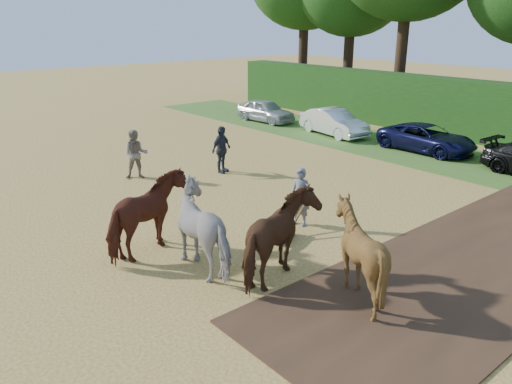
% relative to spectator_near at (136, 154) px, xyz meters
% --- Properties ---
extents(ground, '(120.00, 120.00, 0.00)m').
position_rel_spectator_near_xyz_m(ground, '(10.73, -2.06, -0.96)').
color(ground, gold).
rests_on(ground, ground).
extents(earth_strip, '(4.50, 17.00, 0.05)m').
position_rel_spectator_near_xyz_m(earth_strip, '(12.23, 4.94, -0.93)').
color(earth_strip, '#472D1C').
rests_on(earth_strip, ground).
extents(spectator_near, '(1.08, 1.17, 1.92)m').
position_rel_spectator_near_xyz_m(spectator_near, '(0.00, 0.00, 0.00)').
color(spectator_near, tan).
rests_on(spectator_near, ground).
extents(spectator_far, '(0.76, 1.20, 1.91)m').
position_rel_spectator_near_xyz_m(spectator_far, '(1.50, 3.01, -0.01)').
color(spectator_far, '#252A32').
rests_on(spectator_far, ground).
extents(plough_team, '(7.08, 6.12, 2.14)m').
position_rel_spectator_near_xyz_m(plough_team, '(8.77, -1.58, 0.10)').
color(plough_team, '#5D2817').
rests_on(plough_team, ground).
extents(parked_cars, '(24.77, 2.96, 1.40)m').
position_rel_spectator_near_xyz_m(parked_cars, '(4.91, 12.01, -0.30)').
color(parked_cars, '#B8B9BF').
rests_on(parked_cars, ground).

